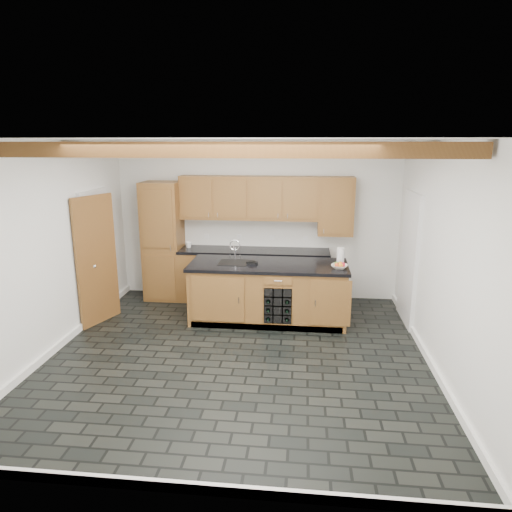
{
  "coord_description": "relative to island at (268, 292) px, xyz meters",
  "views": [
    {
      "loc": [
        0.83,
        -5.53,
        2.78
      ],
      "look_at": [
        0.16,
        0.8,
        1.17
      ],
      "focal_mm": 32.0,
      "sensor_mm": 36.0,
      "label": 1
    }
  ],
  "objects": [
    {
      "name": "room_shell",
      "position": [
        -0.39,
        -0.75,
        1.06
      ],
      "size": [
        5.01,
        5.0,
        5.0
      ],
      "color": "white",
      "rests_on": "ground"
    },
    {
      "name": "ground",
      "position": [
        -0.31,
        -1.28,
        -0.46
      ],
      "size": [
        5.0,
        5.0,
        0.0
      ],
      "primitive_type": "plane",
      "color": "black",
      "rests_on": "ground"
    },
    {
      "name": "fruit_cluster",
      "position": [
        1.07,
        -0.16,
        0.53
      ],
      "size": [
        0.16,
        0.17,
        0.07
      ],
      "color": "red",
      "rests_on": "fruit_bowl"
    },
    {
      "name": "back_cabinetry",
      "position": [
        -0.68,
        0.95,
        0.52
      ],
      "size": [
        3.65,
        0.62,
        2.2
      ],
      "color": "brown",
      "rests_on": "ground"
    },
    {
      "name": "paper_towel",
      "position": [
        1.11,
        0.2,
        0.58
      ],
      "size": [
        0.12,
        0.12,
        0.24
      ],
      "primitive_type": "cylinder",
      "color": "white",
      "rests_on": "island"
    },
    {
      "name": "faucet",
      "position": [
        -0.56,
        0.05,
        0.5
      ],
      "size": [
        0.45,
        0.4,
        0.34
      ],
      "color": "black",
      "rests_on": "island"
    },
    {
      "name": "island",
      "position": [
        0.0,
        0.0,
        0.0
      ],
      "size": [
        2.48,
        0.96,
        0.93
      ],
      "color": "brown",
      "rests_on": "ground"
    },
    {
      "name": "mug",
      "position": [
        -1.51,
        0.96,
        0.52
      ],
      "size": [
        0.14,
        0.14,
        0.11
      ],
      "primitive_type": "imported",
      "rotation": [
        0.0,
        0.0,
        -0.24
      ],
      "color": "white",
      "rests_on": "back_cabinetry"
    },
    {
      "name": "kitchen_scale",
      "position": [
        -0.26,
        -0.03,
        0.49
      ],
      "size": [
        0.18,
        0.12,
        0.05
      ],
      "rotation": [
        0.0,
        0.0,
        -0.18
      ],
      "color": "black",
      "rests_on": "island"
    },
    {
      "name": "fruit_bowl",
      "position": [
        1.07,
        -0.16,
        0.5
      ],
      "size": [
        0.28,
        0.28,
        0.06
      ],
      "primitive_type": "imported",
      "rotation": [
        0.0,
        0.0,
        -0.18
      ],
      "color": "silver",
      "rests_on": "island"
    }
  ]
}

